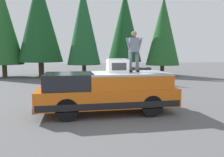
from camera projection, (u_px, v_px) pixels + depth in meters
ground_plane at (104, 114)px, 8.83m from camera, size 90.00×90.00×0.00m
pickup_truck at (107, 92)px, 8.93m from camera, size 2.01×5.54×1.65m
compressor_unit at (117, 66)px, 8.92m from camera, size 0.65×0.84×0.56m
person_on_truck_bed at (134, 50)px, 9.11m from camera, size 0.29×0.72×1.69m
parked_car_grey at (138, 74)px, 19.79m from camera, size 1.64×4.10×1.16m
conifer_far_left at (163, 31)px, 23.47m from camera, size 3.60×3.60×8.44m
conifer_left at (125, 27)px, 24.66m from camera, size 3.83×3.83×9.33m
conifer_center_left at (84, 26)px, 21.58m from camera, size 3.33×3.33×8.98m
conifer_center_right at (40, 19)px, 22.32m from camera, size 4.52×4.52×10.23m
conifer_right at (2, 24)px, 21.79m from camera, size 3.87×3.87×9.26m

